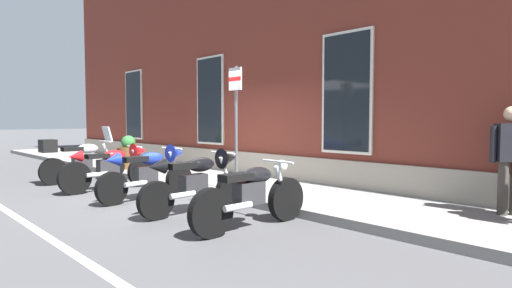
% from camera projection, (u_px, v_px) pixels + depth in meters
% --- Properties ---
extents(ground_plane, '(140.00, 140.00, 0.00)m').
position_uv_depth(ground_plane, '(187.00, 193.00, 8.72)').
color(ground_plane, '#424244').
extents(sidewalk, '(29.27, 2.39, 0.14)m').
position_uv_depth(sidewalk, '(231.00, 184.00, 9.54)').
color(sidewalk, slate).
rests_on(sidewalk, ground_plane).
extents(lane_stripe, '(29.27, 0.12, 0.01)m').
position_uv_depth(lane_stripe, '(17.00, 217.00, 6.53)').
color(lane_stripe, silver).
rests_on(lane_stripe, ground_plane).
extents(brick_pub_facade, '(23.27, 7.43, 10.03)m').
position_uv_depth(brick_pub_facade, '(353.00, 6.00, 12.58)').
color(brick_pub_facade, maroon).
rests_on(brick_pub_facade, ground_plane).
extents(motorcycle_silver_touring, '(0.62, 2.11, 1.37)m').
position_uv_depth(motorcycle_silver_touring, '(79.00, 159.00, 10.20)').
color(motorcycle_silver_touring, black).
rests_on(motorcycle_silver_touring, ground_plane).
extents(motorcycle_red_sport, '(0.62, 2.23, 1.01)m').
position_uv_depth(motorcycle_red_sport, '(114.00, 165.00, 9.11)').
color(motorcycle_red_sport, black).
rests_on(motorcycle_red_sport, ground_plane).
extents(motorcycle_blue_sport, '(0.62, 2.15, 1.04)m').
position_uv_depth(motorcycle_blue_sport, '(152.00, 170.00, 8.07)').
color(motorcycle_blue_sport, black).
rests_on(motorcycle_blue_sport, ground_plane).
extents(motorcycle_black_sport, '(0.62, 2.12, 1.04)m').
position_uv_depth(motorcycle_black_sport, '(201.00, 178.00, 6.92)').
color(motorcycle_black_sport, black).
rests_on(motorcycle_black_sport, ground_plane).
extents(motorcycle_black_naked, '(0.62, 2.07, 0.94)m').
position_uv_depth(motorcycle_black_naked, '(253.00, 195.00, 5.85)').
color(motorcycle_black_naked, black).
rests_on(motorcycle_black_naked, ground_plane).
extents(pedestrian_dark_jacket, '(0.45, 0.44, 1.59)m').
position_uv_depth(pedestrian_dark_jacket, '(510.00, 155.00, 6.03)').
color(pedestrian_dark_jacket, '#38332D').
rests_on(pedestrian_dark_jacket, sidewalk).
extents(parking_sign, '(0.36, 0.07, 2.45)m').
position_uv_depth(parking_sign, '(236.00, 110.00, 8.17)').
color(parking_sign, '#4C4C51').
rests_on(parking_sign, sidewalk).
extents(barrel_planter, '(0.67, 0.67, 0.95)m').
position_uv_depth(barrel_planter, '(129.00, 155.00, 11.96)').
color(barrel_planter, brown).
rests_on(barrel_planter, sidewalk).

